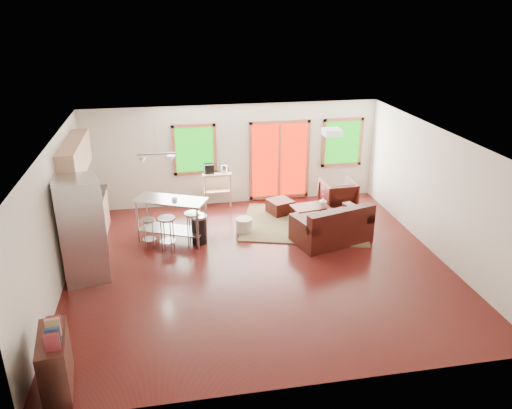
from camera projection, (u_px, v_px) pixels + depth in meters
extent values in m
cube|color=#340C0B|center=(259.00, 265.00, 10.11)|extent=(7.50, 7.00, 0.02)
cube|color=silver|center=(259.00, 139.00, 9.13)|extent=(7.50, 7.00, 0.02)
cube|color=beige|center=(234.00, 155.00, 12.82)|extent=(7.50, 0.02, 2.60)
cube|color=beige|center=(54.00, 220.00, 8.99)|extent=(0.02, 7.00, 2.60)
cube|color=beige|center=(438.00, 193.00, 10.24)|extent=(0.02, 7.00, 2.60)
cube|color=beige|center=(309.00, 307.00, 6.42)|extent=(7.50, 0.02, 2.60)
cube|color=#0B530A|center=(194.00, 150.00, 12.53)|extent=(0.94, 0.02, 1.14)
cube|color=brown|center=(193.00, 126.00, 12.30)|extent=(1.10, 0.05, 0.08)
cube|color=brown|center=(196.00, 173.00, 12.76)|extent=(1.10, 0.05, 0.08)
cube|color=brown|center=(174.00, 151.00, 12.45)|extent=(0.08, 0.05, 1.30)
cube|color=brown|center=(215.00, 149.00, 12.62)|extent=(0.08, 0.05, 1.30)
cube|color=#AC0B00|center=(279.00, 160.00, 13.05)|extent=(1.44, 0.02, 1.94)
cube|color=brown|center=(280.00, 122.00, 12.67)|extent=(1.60, 0.05, 0.08)
cube|color=brown|center=(279.00, 196.00, 13.43)|extent=(1.60, 0.05, 0.08)
cube|color=brown|center=(251.00, 162.00, 12.92)|extent=(0.08, 0.05, 2.10)
cube|color=brown|center=(307.00, 159.00, 13.17)|extent=(0.08, 0.05, 2.10)
cube|color=brown|center=(279.00, 160.00, 13.05)|extent=(0.08, 0.05, 1.94)
cube|color=#0B530A|center=(342.00, 142.00, 13.18)|extent=(0.94, 0.02, 1.14)
cube|color=brown|center=(344.00, 120.00, 12.95)|extent=(1.10, 0.05, 0.08)
cube|color=brown|center=(341.00, 164.00, 13.41)|extent=(1.10, 0.05, 0.08)
cube|color=brown|center=(324.00, 143.00, 13.09)|extent=(0.08, 0.05, 1.30)
cube|color=brown|center=(361.00, 141.00, 13.26)|extent=(0.08, 0.05, 1.30)
cube|color=#415A3A|center=(304.00, 223.00, 11.96)|extent=(3.42, 2.96, 0.03)
cube|color=black|center=(331.00, 231.00, 11.04)|extent=(1.84, 1.36, 0.46)
cube|color=black|center=(342.00, 219.00, 10.58)|extent=(1.64, 0.68, 0.42)
cube|color=black|center=(304.00, 224.00, 10.62)|extent=(0.48, 0.96, 0.18)
cube|color=black|center=(358.00, 212.00, 11.22)|extent=(0.48, 0.96, 0.18)
cube|color=black|center=(317.00, 221.00, 10.83)|extent=(0.82, 0.77, 0.13)
cube|color=black|center=(344.00, 215.00, 11.13)|extent=(0.82, 0.77, 0.13)
cube|color=#341611|center=(310.00, 207.00, 12.09)|extent=(0.95, 0.66, 0.04)
cube|color=#341611|center=(299.00, 218.00, 11.87)|extent=(0.06, 0.06, 0.32)
cube|color=#341611|center=(327.00, 214.00, 12.10)|extent=(0.06, 0.06, 0.32)
cube|color=#341611|center=(293.00, 212.00, 12.21)|extent=(0.06, 0.06, 0.32)
cube|color=#341611|center=(320.00, 209.00, 12.44)|extent=(0.06, 0.06, 0.32)
imported|color=black|center=(338.00, 193.00, 12.71)|extent=(0.84, 0.79, 0.83)
cube|color=black|center=(280.00, 207.00, 12.49)|extent=(0.69, 0.69, 0.36)
cylinder|color=beige|center=(244.00, 225.00, 11.49)|extent=(0.39, 0.39, 0.33)
imported|color=silver|center=(323.00, 201.00, 12.00)|extent=(0.23, 0.24, 0.18)
sphere|color=#C32441|center=(324.00, 195.00, 11.97)|extent=(0.09, 0.09, 0.07)
sphere|color=#C32441|center=(323.00, 196.00, 11.91)|extent=(0.09, 0.09, 0.07)
sphere|color=#C32441|center=(323.00, 194.00, 11.96)|extent=(0.09, 0.09, 0.07)
imported|color=maroon|center=(328.00, 206.00, 11.62)|extent=(0.20, 0.07, 0.27)
cube|color=tan|center=(90.00, 223.00, 10.92)|extent=(0.60, 2.20, 0.90)
cube|color=black|center=(87.00, 203.00, 10.74)|extent=(0.64, 2.24, 0.04)
cube|color=tan|center=(75.00, 158.00, 10.33)|extent=(0.36, 2.20, 0.70)
cylinder|color=#B7BABC|center=(83.00, 207.00, 10.24)|extent=(0.12, 0.12, 0.18)
cube|color=black|center=(89.00, 192.00, 11.06)|extent=(0.22, 0.18, 0.20)
cube|color=#B7BABC|center=(81.00, 230.00, 9.29)|extent=(0.96, 0.95, 2.01)
cube|color=gray|center=(103.00, 226.00, 9.43)|extent=(0.20, 0.72, 1.96)
cylinder|color=gray|center=(105.00, 223.00, 9.17)|extent=(0.03, 0.03, 1.34)
cylinder|color=gray|center=(101.00, 213.00, 9.59)|extent=(0.03, 0.03, 1.34)
cube|color=#B7BABC|center=(170.00, 200.00, 10.80)|extent=(1.66, 1.21, 0.04)
cube|color=gray|center=(172.00, 229.00, 11.06)|extent=(1.54, 1.09, 0.03)
cylinder|color=gray|center=(138.00, 222.00, 10.93)|extent=(0.05, 0.05, 0.94)
cylinder|color=gray|center=(198.00, 229.00, 10.61)|extent=(0.05, 0.05, 0.94)
cylinder|color=gray|center=(147.00, 214.00, 11.36)|extent=(0.05, 0.05, 0.94)
cylinder|color=gray|center=(205.00, 220.00, 11.04)|extent=(0.05, 0.05, 0.94)
imported|color=silver|center=(175.00, 199.00, 10.70)|extent=(0.12, 0.10, 0.12)
cylinder|color=#B7BABC|center=(148.00, 220.00, 10.57)|extent=(0.32, 0.32, 0.04)
cylinder|color=gray|center=(153.00, 232.00, 10.79)|extent=(0.02, 0.02, 0.63)
cylinder|color=gray|center=(145.00, 233.00, 10.76)|extent=(0.02, 0.02, 0.63)
cylinder|color=gray|center=(145.00, 236.00, 10.60)|extent=(0.02, 0.02, 0.63)
cylinder|color=gray|center=(153.00, 236.00, 10.64)|extent=(0.02, 0.02, 0.63)
cylinder|color=gray|center=(150.00, 239.00, 10.74)|extent=(0.30, 0.30, 0.01)
cylinder|color=#B7BABC|center=(166.00, 219.00, 10.38)|extent=(0.46, 0.46, 0.04)
cylinder|color=gray|center=(173.00, 234.00, 10.61)|extent=(0.03, 0.03, 0.74)
cylinder|color=gray|center=(164.00, 233.00, 10.63)|extent=(0.03, 0.03, 0.74)
cylinder|color=gray|center=(162.00, 237.00, 10.45)|extent=(0.03, 0.03, 0.74)
cylinder|color=gray|center=(171.00, 238.00, 10.43)|extent=(0.03, 0.03, 0.74)
cylinder|color=gray|center=(168.00, 241.00, 10.58)|extent=(0.42, 0.42, 0.02)
cylinder|color=#B7BABC|center=(192.00, 214.00, 10.70)|extent=(0.43, 0.43, 0.04)
cylinder|color=gray|center=(198.00, 228.00, 10.92)|extent=(0.03, 0.03, 0.70)
cylinder|color=gray|center=(190.00, 228.00, 10.94)|extent=(0.03, 0.03, 0.70)
cylinder|color=gray|center=(188.00, 231.00, 10.76)|extent=(0.03, 0.03, 0.70)
cylinder|color=gray|center=(197.00, 232.00, 10.75)|extent=(0.03, 0.03, 0.70)
cylinder|color=gray|center=(193.00, 235.00, 10.89)|extent=(0.39, 0.39, 0.02)
cylinder|color=black|center=(199.00, 230.00, 10.94)|extent=(0.40, 0.40, 0.60)
cylinder|color=#B7BABC|center=(199.00, 217.00, 10.82)|extent=(0.42, 0.42, 0.05)
cube|color=tan|center=(217.00, 173.00, 12.75)|extent=(0.75, 0.48, 0.04)
cube|color=tan|center=(217.00, 190.00, 12.92)|extent=(0.70, 0.45, 0.03)
cube|color=tan|center=(206.00, 192.00, 12.69)|extent=(0.04, 0.04, 0.89)
cube|color=tan|center=(230.00, 191.00, 12.80)|extent=(0.04, 0.04, 0.89)
cube|color=tan|center=(204.00, 187.00, 13.03)|extent=(0.04, 0.04, 0.89)
cube|color=tan|center=(228.00, 186.00, 13.14)|extent=(0.04, 0.04, 0.89)
cube|color=black|center=(209.00, 168.00, 12.67)|extent=(0.24, 0.21, 0.23)
cylinder|color=#B7BABC|center=(224.00, 168.00, 12.74)|extent=(0.17, 0.17, 0.19)
cube|color=#341611|center=(55.00, 362.00, 6.75)|extent=(0.49, 0.98, 0.83)
cube|color=maroon|center=(52.00, 342.00, 6.29)|extent=(0.19, 0.08, 0.25)
cube|color=navy|center=(53.00, 336.00, 6.43)|extent=(0.19, 0.08, 0.23)
cube|color=tan|center=(53.00, 328.00, 6.56)|extent=(0.19, 0.08, 0.27)
cube|color=maroon|center=(54.00, 323.00, 6.71)|extent=(0.19, 0.08, 0.21)
cube|color=white|center=(332.00, 132.00, 9.97)|extent=(0.35, 0.35, 0.12)
cylinder|color=gray|center=(155.00, 140.00, 10.29)|extent=(0.02, 0.02, 0.60)
cube|color=gray|center=(156.00, 154.00, 10.41)|extent=(0.80, 0.04, 0.03)
cone|color=#B7BABC|center=(142.00, 160.00, 10.40)|extent=(0.18, 0.18, 0.14)
cone|color=#B7BABC|center=(171.00, 159.00, 10.50)|extent=(0.18, 0.18, 0.14)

